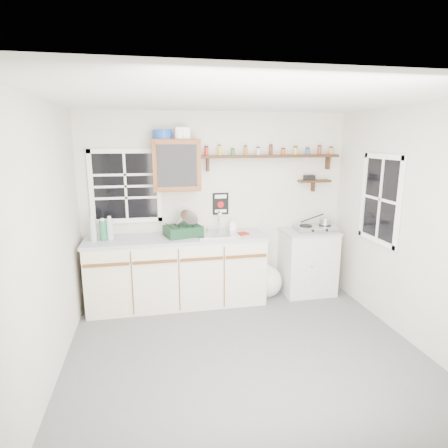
# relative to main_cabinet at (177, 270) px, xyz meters

# --- Properties ---
(room) EXTENTS (3.64, 3.24, 2.54)m
(room) POSITION_rel_main_cabinet_xyz_m (0.58, -1.30, 0.79)
(room) COLOR #58585B
(room) RESTS_ON ground
(main_cabinet) EXTENTS (2.31, 0.63, 0.92)m
(main_cabinet) POSITION_rel_main_cabinet_xyz_m (0.00, 0.00, 0.00)
(main_cabinet) COLOR beige
(main_cabinet) RESTS_ON floor
(right_cabinet) EXTENTS (0.73, 0.57, 0.91)m
(right_cabinet) POSITION_rel_main_cabinet_xyz_m (1.83, 0.03, -0.01)
(right_cabinet) COLOR silver
(right_cabinet) RESTS_ON floor
(sink) EXTENTS (0.52, 0.44, 0.29)m
(sink) POSITION_rel_main_cabinet_xyz_m (0.54, 0.01, 0.47)
(sink) COLOR #ACACB1
(sink) RESTS_ON main_cabinet
(upper_cabinet) EXTENTS (0.60, 0.32, 0.65)m
(upper_cabinet) POSITION_rel_main_cabinet_xyz_m (0.03, 0.14, 1.36)
(upper_cabinet) COLOR brown
(upper_cabinet) RESTS_ON wall_back
(upper_cabinet_clutter) EXTENTS (0.46, 0.24, 0.14)m
(upper_cabinet_clutter) POSITION_rel_main_cabinet_xyz_m (-0.02, 0.14, 1.75)
(upper_cabinet_clutter) COLOR #17409A
(upper_cabinet_clutter) RESTS_ON upper_cabinet
(spice_shelf) EXTENTS (1.91, 0.18, 0.35)m
(spice_shelf) POSITION_rel_main_cabinet_xyz_m (1.32, 0.21, 1.47)
(spice_shelf) COLOR black
(spice_shelf) RESTS_ON wall_back
(secondary_shelf) EXTENTS (0.45, 0.16, 0.24)m
(secondary_shelf) POSITION_rel_main_cabinet_xyz_m (1.94, 0.22, 1.12)
(secondary_shelf) COLOR black
(secondary_shelf) RESTS_ON wall_back
(warning_sign) EXTENTS (0.22, 0.02, 0.30)m
(warning_sign) POSITION_rel_main_cabinet_xyz_m (0.63, 0.29, 0.82)
(warning_sign) COLOR black
(warning_sign) RESTS_ON wall_back
(window_back) EXTENTS (0.93, 0.03, 0.98)m
(window_back) POSITION_rel_main_cabinet_xyz_m (-0.62, 0.29, 1.09)
(window_back) COLOR black
(window_back) RESTS_ON wall_back
(window_right) EXTENTS (0.03, 0.78, 1.08)m
(window_right) POSITION_rel_main_cabinet_xyz_m (2.37, -0.75, 0.99)
(window_right) COLOR black
(window_right) RESTS_ON wall_back
(water_bottles) EXTENTS (0.27, 0.12, 0.33)m
(water_bottles) POSITION_rel_main_cabinet_xyz_m (-0.91, -0.00, 0.60)
(water_bottles) COLOR #A1B6BD
(water_bottles) RESTS_ON main_cabinet
(dish_rack) EXTENTS (0.52, 0.44, 0.34)m
(dish_rack) POSITION_rel_main_cabinet_xyz_m (0.11, 0.03, 0.57)
(dish_rack) COLOR #10311B
(dish_rack) RESTS_ON main_cabinet
(soap_bottle) EXTENTS (0.10, 0.10, 0.20)m
(soap_bottle) POSITION_rel_main_cabinet_xyz_m (0.76, 0.12, 0.56)
(soap_bottle) COLOR silver
(soap_bottle) RESTS_ON main_cabinet
(rag) EXTENTS (0.17, 0.16, 0.02)m
(rag) POSITION_rel_main_cabinet_xyz_m (0.87, -0.05, 0.47)
(rag) COLOR maroon
(rag) RESTS_ON main_cabinet
(hotplate) EXTENTS (0.57, 0.31, 0.08)m
(hotplate) POSITION_rel_main_cabinet_xyz_m (1.91, 0.01, 0.49)
(hotplate) COLOR #ACACB1
(hotplate) RESTS_ON right_cabinet
(saucepan) EXTENTS (0.37, 0.25, 0.17)m
(saucepan) POSITION_rel_main_cabinet_xyz_m (2.05, 0.01, 0.57)
(saucepan) COLOR #ACACB1
(saucepan) RESTS_ON hotplate
(trash_bag) EXTENTS (0.43, 0.39, 0.49)m
(trash_bag) POSITION_rel_main_cabinet_xyz_m (1.24, 0.01, -0.25)
(trash_bag) COLOR silver
(trash_bag) RESTS_ON floor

